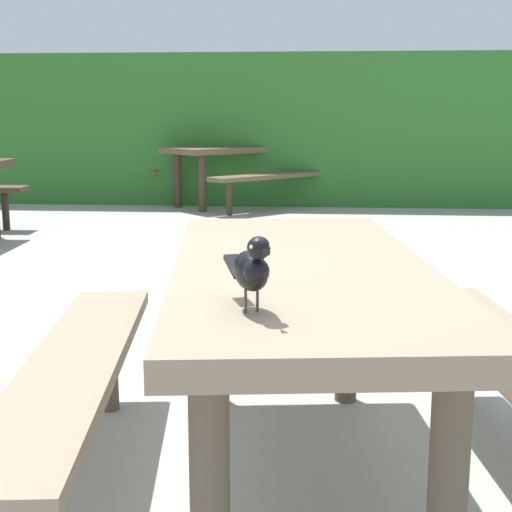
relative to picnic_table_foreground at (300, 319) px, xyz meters
The scene contains 5 objects.
ground_plane 0.62m from the picnic_table_foreground, behind, with size 60.00×60.00×0.00m, color #A3A099.
hedge_wall 8.17m from the picnic_table_foreground, 91.84° to the left, with size 28.00×2.37×1.87m, color #2D6B28.
picnic_table_foreground is the anchor object (origin of this frame).
bird_grackle 0.67m from the picnic_table_foreground, 99.12° to the right, with size 0.14×0.27×0.18m.
picnic_table_mid_right 7.17m from the picnic_table_foreground, 97.86° to the left, with size 2.40×2.40×0.74m.
Camera 1 is at (0.31, -2.26, 1.19)m, focal length 52.20 mm.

